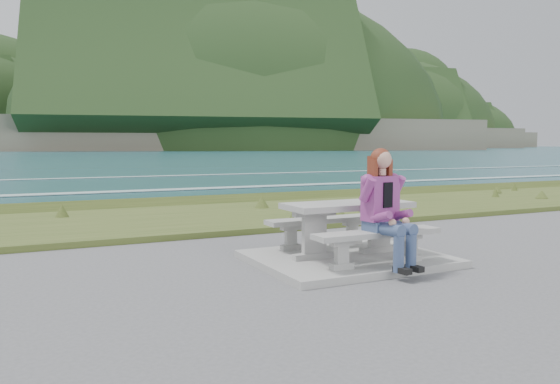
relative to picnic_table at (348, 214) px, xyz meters
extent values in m
cube|color=gray|center=(0.00, 0.00, -0.63)|extent=(2.60, 2.10, 0.10)
cube|color=gray|center=(-0.54, 0.00, -0.54)|extent=(0.62, 0.12, 0.08)
cube|color=gray|center=(-0.54, 0.00, -0.25)|extent=(0.34, 0.09, 0.51)
cube|color=gray|center=(-0.54, 0.00, 0.05)|extent=(0.62, 0.12, 0.08)
cube|color=gray|center=(0.54, 0.00, -0.54)|extent=(0.62, 0.12, 0.08)
cube|color=gray|center=(0.54, 0.00, -0.25)|extent=(0.34, 0.09, 0.51)
cube|color=gray|center=(0.54, 0.00, 0.05)|extent=(0.62, 0.12, 0.08)
cube|color=gray|center=(0.00, 0.00, 0.13)|extent=(1.80, 0.75, 0.08)
cube|color=gray|center=(-0.54, -0.70, -0.54)|extent=(0.30, 0.12, 0.08)
cube|color=gray|center=(-0.54, -0.70, -0.39)|extent=(0.17, 0.09, 0.22)
cube|color=gray|center=(-0.54, -0.70, -0.24)|extent=(0.30, 0.12, 0.08)
cube|color=gray|center=(0.54, -0.70, -0.54)|extent=(0.30, 0.12, 0.08)
cube|color=gray|center=(0.54, -0.70, -0.39)|extent=(0.17, 0.09, 0.22)
cube|color=gray|center=(0.54, -0.70, -0.24)|extent=(0.30, 0.12, 0.08)
cube|color=gray|center=(0.00, -0.70, -0.17)|extent=(1.80, 0.35, 0.07)
cube|color=gray|center=(-0.54, 0.70, -0.54)|extent=(0.30, 0.12, 0.08)
cube|color=gray|center=(-0.54, 0.70, -0.39)|extent=(0.17, 0.09, 0.22)
cube|color=gray|center=(-0.54, 0.70, -0.24)|extent=(0.30, 0.12, 0.08)
cube|color=gray|center=(0.54, 0.70, -0.54)|extent=(0.30, 0.12, 0.08)
cube|color=gray|center=(0.54, 0.70, -0.39)|extent=(0.17, 0.09, 0.22)
cube|color=gray|center=(0.54, 0.70, -0.24)|extent=(0.30, 0.12, 0.08)
cube|color=gray|center=(0.00, 0.70, -0.17)|extent=(1.80, 0.35, 0.07)
cube|color=#36481B|center=(0.00, 5.00, -0.68)|extent=(160.00, 4.50, 0.22)
cube|color=#69604F|center=(0.00, 7.90, -0.68)|extent=(160.00, 0.80, 2.20)
plane|color=#20525D|center=(0.00, 430.00, -2.48)|extent=(1600.00, 1600.00, 0.00)
cube|color=silver|center=(0.00, 14.00, -2.42)|extent=(220.00, 3.00, 0.06)
cube|color=silver|center=(0.00, 22.00, -2.42)|extent=(220.00, 2.00, 0.06)
cube|color=silver|center=(0.00, 34.00, -2.42)|extent=(220.00, 1.40, 0.06)
cube|color=silver|center=(0.00, 52.00, -2.42)|extent=(220.00, 1.00, 0.06)
cube|color=#69604F|center=(130.00, 330.00, 6.52)|extent=(296.14, 193.70, 18.00)
ellipsoid|color=black|center=(130.00, 330.00, 9.52)|extent=(311.77, 210.10, 189.20)
cube|color=#69604F|center=(320.00, 420.00, 6.52)|extent=(224.66, 148.06, 18.00)
ellipsoid|color=black|center=(320.00, 420.00, 9.52)|extent=(236.23, 161.33, 144.68)
cube|color=#69604F|center=(480.00, 520.00, 6.52)|extent=(197.87, 126.05, 18.00)
ellipsoid|color=black|center=(480.00, 520.00, 9.52)|extent=(207.79, 137.80, 105.73)
cube|color=navy|center=(0.08, -0.93, -0.29)|extent=(0.50, 0.81, 0.58)
cube|color=#903681|center=(0.05, -0.68, 0.28)|extent=(0.48, 0.31, 0.58)
sphere|color=tan|center=(0.05, -0.70, 0.78)|extent=(0.25, 0.25, 0.25)
sphere|color=#5A2614|center=(0.05, -0.67, 0.79)|extent=(0.27, 0.27, 0.27)
camera|label=1|loc=(-4.16, -6.40, 0.97)|focal=35.00mm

